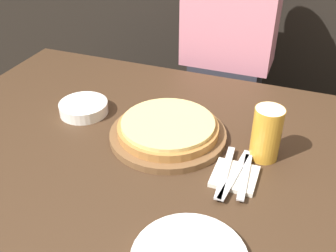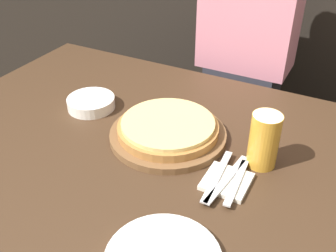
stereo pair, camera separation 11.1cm
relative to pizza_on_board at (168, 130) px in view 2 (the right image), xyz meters
name	(u,v)px [view 2 (the right image)]	position (x,y,z in m)	size (l,w,h in m)	color
dining_table	(171,247)	(0.05, -0.07, -0.40)	(1.56, 1.01, 0.75)	#3D2819
pizza_on_board	(168,130)	(0.00, 0.00, 0.00)	(0.34, 0.34, 0.06)	brown
beer_glass	(264,138)	(0.27, 0.01, 0.06)	(0.08, 0.08, 0.15)	gold
side_bowl	(91,103)	(-0.30, 0.03, -0.01)	(0.15, 0.15, 0.04)	white
napkin_stack	(227,181)	(0.22, -0.11, -0.02)	(0.11, 0.11, 0.01)	silver
fork	(217,176)	(0.19, -0.11, -0.01)	(0.03, 0.21, 0.00)	silver
dinner_knife	(227,179)	(0.22, -0.11, -0.01)	(0.04, 0.21, 0.00)	silver
spoon	(237,182)	(0.24, -0.11, -0.01)	(0.03, 0.18, 0.00)	silver
diner_person	(243,78)	(0.03, 0.62, -0.10)	(0.35, 0.20, 1.35)	#33333D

